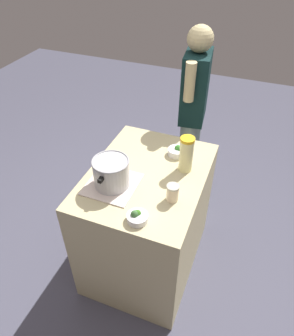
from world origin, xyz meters
The scene contains 9 objects.
ground_plane centered at (0.00, 0.00, 0.00)m, with size 8.00×8.00×0.00m, color #4A4A5B.
counter_slab centered at (0.00, 0.00, 0.47)m, with size 1.00×0.76×0.94m, color tan.
dish_cloth centered at (-0.18, 0.17, 0.94)m, with size 0.33×0.32×0.01m, color beige.
cooking_pot centered at (-0.18, 0.17, 1.05)m, with size 0.30×0.23×0.19m.
lemonade_pitcher centered at (0.14, -0.22, 1.07)m, with size 0.09×0.09×0.25m.
mason_jar centered at (-0.17, -0.23, 1.00)m, with size 0.08×0.08×0.11m.
broccoli_bowl_front centered at (0.28, -0.12, 0.97)m, with size 0.13×0.13×0.07m.
broccoli_bowl_center centered at (-0.40, -0.09, 0.97)m, with size 0.12×0.12×0.07m.
person_cook centered at (0.89, -0.08, 0.92)m, with size 0.50×0.24×1.67m.
Camera 1 is at (-1.50, -0.59, 2.32)m, focal length 34.07 mm.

